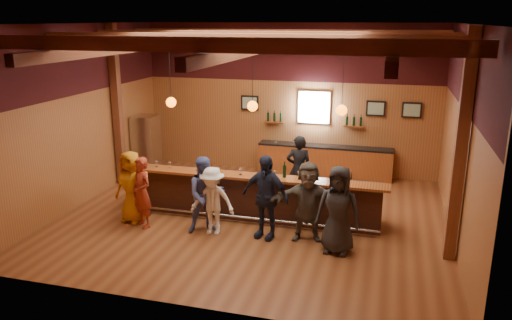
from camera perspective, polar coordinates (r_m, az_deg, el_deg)
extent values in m
plane|color=brown|center=(12.09, -0.38, -6.54)|extent=(9.00, 9.00, 0.00)
cube|color=brown|center=(15.25, 3.71, 6.94)|extent=(9.00, 0.04, 4.50)
cube|color=brown|center=(7.77, -8.43, -1.99)|extent=(9.00, 0.04, 4.50)
cube|color=brown|center=(13.34, -19.41, 4.78)|extent=(0.04, 8.00, 4.50)
cube|color=brown|center=(11.11, 22.57, 2.37)|extent=(0.04, 8.00, 4.50)
cube|color=brown|center=(11.17, -0.42, 15.31)|extent=(9.00, 8.00, 0.04)
cube|color=#340E0F|center=(15.07, 3.79, 12.19)|extent=(9.00, 0.01, 1.70)
cube|color=#340E0F|center=(13.15, -19.90, 10.77)|extent=(0.01, 8.00, 1.70)
cube|color=#340E0F|center=(10.89, 23.25, 9.56)|extent=(0.01, 8.00, 1.70)
cube|color=#5D2E1A|center=(14.50, -15.59, 5.93)|extent=(0.22, 0.22, 4.50)
cube|color=#5D2E1A|center=(10.12, 22.37, 1.17)|extent=(0.22, 0.22, 4.50)
cube|color=#5D2E1A|center=(8.34, -6.17, 12.96)|extent=(8.80, 0.20, 0.25)
cube|color=#5D2E1A|center=(10.22, -1.99, 13.57)|extent=(8.80, 0.20, 0.25)
cube|color=#5D2E1A|center=(12.15, 0.90, 13.94)|extent=(8.80, 0.20, 0.25)
cube|color=#5D2E1A|center=(14.09, 3.00, 14.19)|extent=(8.80, 0.20, 0.25)
cube|color=#5D2E1A|center=(12.35, -14.26, 12.34)|extent=(0.18, 7.80, 0.22)
cube|color=#5D2E1A|center=(11.19, -0.42, 12.49)|extent=(0.18, 7.80, 0.22)
cube|color=#5D2E1A|center=(10.77, 15.47, 11.80)|extent=(0.18, 7.80, 0.22)
cube|color=black|center=(11.90, -0.38, -4.21)|extent=(6.00, 0.60, 1.05)
cube|color=brown|center=(11.55, -0.63, -1.92)|extent=(6.30, 0.50, 0.06)
cube|color=black|center=(12.11, 0.10, -1.83)|extent=(6.00, 0.48, 0.05)
cube|color=black|center=(12.27, 0.10, -3.95)|extent=(6.00, 0.48, 0.90)
cube|color=silver|center=(11.79, 9.53, -2.80)|extent=(0.45, 0.40, 0.14)
cube|color=silver|center=(11.75, 11.96, -2.99)|extent=(0.45, 0.40, 0.14)
cylinder|color=silver|center=(11.66, -0.94, -6.62)|extent=(6.00, 0.06, 0.06)
cube|color=brown|center=(15.17, 7.81, -0.19)|extent=(4.00, 0.50, 0.90)
cube|color=black|center=(15.05, 7.88, 1.55)|extent=(4.00, 0.52, 0.05)
cube|color=silver|center=(15.09, 6.65, 6.01)|extent=(0.95, 0.08, 0.95)
cube|color=white|center=(15.04, 6.62, 5.97)|extent=(0.78, 0.01, 0.78)
cube|color=black|center=(15.50, -0.72, 6.56)|extent=(0.55, 0.04, 0.45)
cube|color=silver|center=(15.47, -0.75, 6.54)|extent=(0.45, 0.01, 0.35)
cube|color=black|center=(14.91, 13.53, 5.75)|extent=(0.55, 0.04, 0.45)
cube|color=silver|center=(14.89, 13.52, 5.73)|extent=(0.45, 0.01, 0.35)
cube|color=black|center=(14.92, 17.38, 5.47)|extent=(0.55, 0.04, 0.45)
cube|color=silver|center=(14.89, 17.38, 5.45)|extent=(0.45, 0.01, 0.35)
cube|color=brown|center=(15.34, 2.11, 4.36)|extent=(0.60, 0.18, 0.04)
cylinder|color=black|center=(15.36, 1.38, 4.95)|extent=(0.07, 0.07, 0.26)
cylinder|color=black|center=(15.31, 2.11, 4.91)|extent=(0.07, 0.07, 0.26)
cylinder|color=black|center=(15.27, 2.85, 4.87)|extent=(0.07, 0.07, 0.26)
cube|color=brown|center=(14.99, 11.09, 3.80)|extent=(0.60, 0.18, 0.04)
cylinder|color=black|center=(14.97, 10.36, 4.41)|extent=(0.07, 0.07, 0.26)
cylinder|color=black|center=(14.96, 11.12, 4.36)|extent=(0.07, 0.07, 0.26)
cylinder|color=black|center=(14.94, 11.89, 4.31)|extent=(0.07, 0.07, 0.26)
cylinder|color=black|center=(11.94, -9.81, 9.47)|extent=(0.01, 0.01, 1.25)
sphere|color=orange|center=(12.03, -9.67, 6.51)|extent=(0.24, 0.24, 0.24)
cylinder|color=black|center=(11.25, -0.41, 9.31)|extent=(0.01, 0.01, 1.25)
sphere|color=orange|center=(11.34, -0.40, 6.17)|extent=(0.24, 0.24, 0.24)
cylinder|color=black|center=(10.88, 9.91, 8.86)|extent=(0.01, 0.01, 1.25)
sphere|color=orange|center=(10.97, 9.75, 5.62)|extent=(0.24, 0.24, 0.24)
cube|color=silver|center=(15.59, -12.40, 1.73)|extent=(0.70, 0.70, 1.80)
imported|color=#C77812|center=(11.93, -14.04, -2.98)|extent=(0.93, 0.71, 1.70)
imported|color=#9D311C|center=(11.58, -12.90, -3.65)|extent=(0.72, 0.65, 1.64)
imported|color=#4F5C9F|center=(11.08, -5.74, -3.97)|extent=(1.05, 0.98, 1.73)
imported|color=white|center=(10.97, -5.00, -4.69)|extent=(1.01, 0.59, 1.53)
imported|color=#1C2239|center=(10.70, 1.06, -4.24)|extent=(1.17, 0.71, 1.86)
imported|color=#504940|center=(10.68, 5.94, -4.73)|extent=(1.67, 0.77, 1.74)
imported|color=black|center=(10.18, 9.37, -5.66)|extent=(0.95, 0.67, 1.82)
imported|color=black|center=(12.80, 4.91, -1.07)|extent=(0.70, 0.51, 1.79)
cylinder|color=olive|center=(11.42, 1.28, -1.39)|extent=(0.21, 0.21, 0.22)
cylinder|color=black|center=(11.57, 1.27, -1.11)|extent=(0.07, 0.07, 0.25)
cylinder|color=black|center=(11.52, 1.27, -0.32)|extent=(0.02, 0.02, 0.09)
cylinder|color=black|center=(11.39, 3.27, -1.32)|extent=(0.08, 0.08, 0.28)
cylinder|color=black|center=(11.34, 3.28, -0.42)|extent=(0.03, 0.03, 0.10)
cylinder|color=silver|center=(12.44, -11.28, -0.76)|extent=(0.06, 0.06, 0.01)
cylinder|color=silver|center=(12.43, -11.29, -0.55)|extent=(0.01, 0.01, 0.09)
sphere|color=silver|center=(12.41, -11.31, -0.22)|extent=(0.07, 0.07, 0.07)
cylinder|color=silver|center=(12.27, -9.82, -0.92)|extent=(0.07, 0.07, 0.01)
cylinder|color=silver|center=(12.25, -9.83, -0.69)|extent=(0.01, 0.01, 0.10)
sphere|color=silver|center=(12.23, -9.84, -0.33)|extent=(0.08, 0.08, 0.08)
cylinder|color=silver|center=(12.01, -6.68, -1.16)|extent=(0.07, 0.07, 0.01)
cylinder|color=silver|center=(11.99, -6.69, -0.90)|extent=(0.01, 0.01, 0.11)
sphere|color=silver|center=(11.97, -6.70, -0.50)|extent=(0.08, 0.08, 0.08)
cylinder|color=silver|center=(11.72, -4.37, -1.52)|extent=(0.07, 0.07, 0.01)
cylinder|color=silver|center=(11.71, -4.38, -1.29)|extent=(0.01, 0.01, 0.09)
sphere|color=silver|center=(11.69, -4.39, -0.93)|extent=(0.07, 0.07, 0.07)
cylinder|color=silver|center=(11.61, -1.78, -1.66)|extent=(0.07, 0.07, 0.01)
cylinder|color=silver|center=(11.59, -1.79, -1.41)|extent=(0.01, 0.01, 0.10)
sphere|color=silver|center=(11.57, -1.79, -1.04)|extent=(0.08, 0.08, 0.08)
cylinder|color=silver|center=(11.40, 2.18, -1.99)|extent=(0.07, 0.07, 0.01)
cylinder|color=silver|center=(11.39, 2.19, -1.75)|extent=(0.01, 0.01, 0.09)
sphere|color=silver|center=(11.36, 2.19, -1.39)|extent=(0.07, 0.07, 0.07)
cylinder|color=silver|center=(11.35, 7.08, -2.20)|extent=(0.06, 0.06, 0.01)
cylinder|color=silver|center=(11.33, 7.09, -1.97)|extent=(0.01, 0.01, 0.09)
sphere|color=silver|center=(11.31, 7.10, -1.62)|extent=(0.07, 0.07, 0.07)
cylinder|color=silver|center=(11.10, 10.06, -2.75)|extent=(0.06, 0.06, 0.01)
cylinder|color=silver|center=(11.08, 10.07, -2.51)|extent=(0.01, 0.01, 0.09)
sphere|color=silver|center=(11.06, 10.09, -2.15)|extent=(0.07, 0.07, 0.07)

